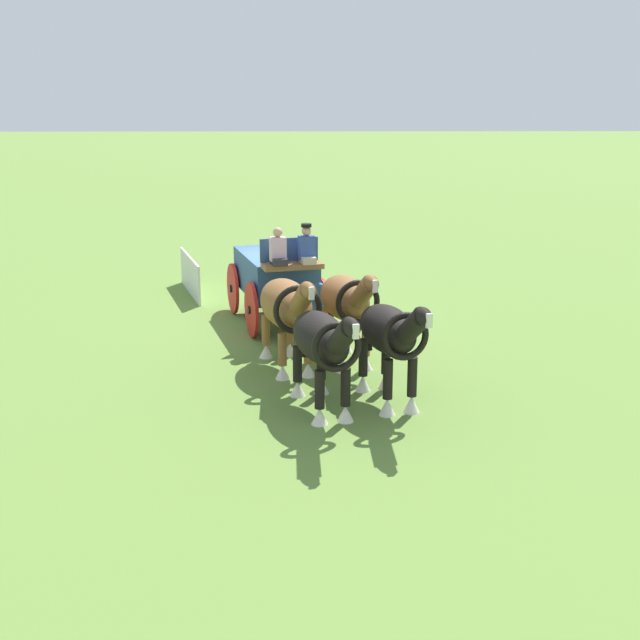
{
  "coord_description": "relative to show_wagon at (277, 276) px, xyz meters",
  "views": [
    {
      "loc": [
        21.27,
        0.76,
        5.69
      ],
      "look_at": [
        4.37,
        1.05,
        1.2
      ],
      "focal_mm": 48.31,
      "sensor_mm": 36.0,
      "label": 1
    }
  ],
  "objects": [
    {
      "name": "draft_horse_rear_off",
      "position": [
        3.7,
        0.34,
        0.13
      ],
      "size": [
        3.16,
        1.53,
        2.22
      ],
      "color": "brown",
      "rests_on": "ground"
    },
    {
      "name": "ground_plane",
      "position": [
        -0.16,
        -0.04,
        -1.22
      ],
      "size": [
        220.0,
        220.0,
        0.0
      ],
      "primitive_type": "plane",
      "color": "olive"
    },
    {
      "name": "draft_horse_lead_off",
      "position": [
        6.22,
        1.03,
        0.09
      ],
      "size": [
        3.14,
        1.41,
        2.18
      ],
      "color": "black",
      "rests_on": "ground"
    },
    {
      "name": "show_wagon",
      "position": [
        0.0,
        0.0,
        0.0
      ],
      "size": [
        5.99,
        2.74,
        2.76
      ],
      "color": "#2D4C7A",
      "rests_on": "ground"
    },
    {
      "name": "draft_horse_rear_near",
      "position": [
        3.36,
        1.59,
        0.15
      ],
      "size": [
        2.93,
        1.4,
        2.25
      ],
      "color": "brown",
      "rests_on": "ground"
    },
    {
      "name": "draft_horse_lead_near",
      "position": [
        5.88,
        2.28,
        0.13
      ],
      "size": [
        2.93,
        1.34,
        2.23
      ],
      "color": "black",
      "rests_on": "ground"
    },
    {
      "name": "sponsor_banner",
      "position": [
        -3.39,
        -2.63,
        -0.67
      ],
      "size": [
        3.09,
        0.96,
        1.1
      ],
      "primitive_type": "cube",
      "rotation": [
        0.0,
        0.0,
        0.28
      ],
      "color": "silver",
      "rests_on": "ground"
    }
  ]
}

